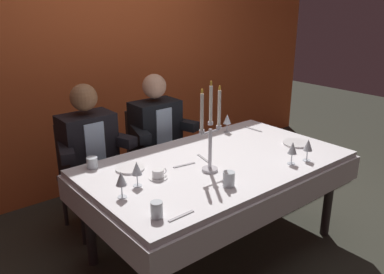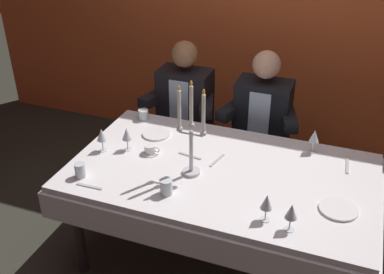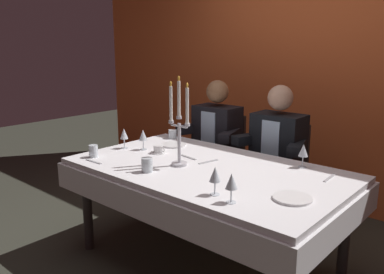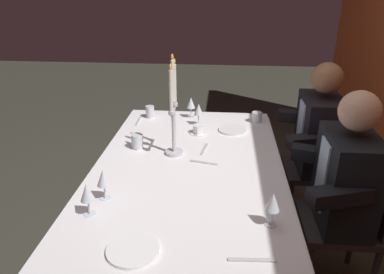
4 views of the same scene
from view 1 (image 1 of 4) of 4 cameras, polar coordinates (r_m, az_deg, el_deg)
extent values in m
plane|color=#313228|center=(3.22, 3.41, -15.63)|extent=(12.00, 12.00, 0.00)
cube|color=#D65A2B|center=(4.05, -12.65, 11.83)|extent=(6.00, 0.12, 2.70)
cube|color=white|center=(2.87, 3.69, -3.77)|extent=(1.90, 1.10, 0.04)
cube|color=white|center=(2.92, 3.65, -5.76)|extent=(1.94, 1.14, 0.18)
cylinder|color=#2D2727|center=(3.39, 19.14, -8.06)|extent=(0.07, 0.07, 0.70)
cylinder|color=#2D2727|center=(2.96, -14.60, -11.75)|extent=(0.07, 0.07, 0.70)
cylinder|color=#2D2727|center=(3.84, 8.31, -3.80)|extent=(0.07, 0.07, 0.70)
cylinder|color=silver|center=(2.69, 2.58, -4.71)|extent=(0.11, 0.11, 0.02)
cylinder|color=silver|center=(2.63, 2.63, -1.73)|extent=(0.02, 0.02, 0.28)
cylinder|color=silver|center=(2.57, 2.69, 2.01)|extent=(0.04, 0.04, 0.02)
cylinder|color=white|center=(2.54, 2.74, 4.77)|extent=(0.02, 0.02, 0.24)
ellipsoid|color=yellow|center=(2.51, 2.79, 7.77)|extent=(0.02, 0.02, 0.03)
cylinder|color=silver|center=(2.62, 3.28, 0.91)|extent=(0.08, 0.01, 0.01)
cylinder|color=silver|center=(2.64, 3.89, 1.48)|extent=(0.04, 0.04, 0.02)
cylinder|color=white|center=(2.60, 3.96, 4.18)|extent=(0.02, 0.02, 0.24)
ellipsoid|color=yellow|center=(2.57, 4.03, 7.09)|extent=(0.02, 0.02, 0.03)
cylinder|color=silver|center=(2.57, 2.05, 0.57)|extent=(0.08, 0.01, 0.01)
cylinder|color=silver|center=(2.54, 1.42, 0.83)|extent=(0.04, 0.04, 0.02)
cylinder|color=white|center=(2.50, 1.44, 3.62)|extent=(0.02, 0.02, 0.24)
ellipsoid|color=yellow|center=(2.47, 1.47, 6.64)|extent=(0.02, 0.02, 0.03)
cylinder|color=white|center=(3.29, 14.84, -0.87)|extent=(0.22, 0.22, 0.01)
cylinder|color=white|center=(2.75, -8.96, -4.48)|extent=(0.20, 0.20, 0.01)
cylinder|color=silver|center=(3.48, 5.06, 0.74)|extent=(0.06, 0.06, 0.00)
cylinder|color=silver|center=(3.47, 5.08, 1.36)|extent=(0.01, 0.01, 0.07)
cone|color=silver|center=(3.44, 5.12, 2.63)|extent=(0.07, 0.07, 0.08)
cylinder|color=silver|center=(2.89, 14.14, -3.74)|extent=(0.06, 0.06, 0.00)
cylinder|color=silver|center=(2.88, 14.20, -3.01)|extent=(0.01, 0.01, 0.07)
cone|color=silver|center=(2.85, 14.33, -1.52)|extent=(0.07, 0.07, 0.08)
cylinder|color=silver|center=(2.39, -10.05, -8.51)|extent=(0.06, 0.06, 0.00)
cylinder|color=silver|center=(2.37, -10.10, -7.66)|extent=(0.01, 0.01, 0.07)
cone|color=silver|center=(2.34, -10.22, -5.91)|extent=(0.07, 0.07, 0.08)
cylinder|color=maroon|center=(2.35, -10.18, -6.45)|extent=(0.04, 0.04, 0.03)
cylinder|color=silver|center=(2.51, -7.87, -6.96)|extent=(0.06, 0.06, 0.00)
cylinder|color=silver|center=(2.49, -7.91, -6.15)|extent=(0.01, 0.01, 0.07)
cone|color=silver|center=(2.46, -8.00, -4.46)|extent=(0.07, 0.07, 0.08)
cylinder|color=maroon|center=(2.47, -7.97, -4.98)|extent=(0.04, 0.04, 0.03)
cylinder|color=silver|center=(2.98, 16.22, -3.24)|extent=(0.06, 0.06, 0.00)
cylinder|color=silver|center=(2.96, 16.29, -2.54)|extent=(0.01, 0.01, 0.07)
cone|color=silver|center=(2.94, 16.44, -1.09)|extent=(0.07, 0.07, 0.08)
cylinder|color=#E0D172|center=(2.94, 16.39, -1.53)|extent=(0.04, 0.04, 0.03)
cylinder|color=silver|center=(2.14, -5.13, -10.43)|extent=(0.07, 0.07, 0.09)
cylinder|color=silver|center=(2.81, -14.23, -3.62)|extent=(0.08, 0.08, 0.08)
cylinder|color=silver|center=(2.47, 5.34, -6.08)|extent=(0.07, 0.07, 0.10)
cylinder|color=white|center=(2.59, -4.93, -5.90)|extent=(0.12, 0.12, 0.01)
cylinder|color=white|center=(2.58, -4.95, -5.29)|extent=(0.08, 0.08, 0.05)
torus|color=white|center=(2.61, -4.04, -4.95)|extent=(0.04, 0.01, 0.04)
cube|color=#B7B7BC|center=(2.16, -1.57, -11.34)|extent=(0.17, 0.02, 0.01)
cube|color=#B7B7BC|center=(2.78, -1.13, -4.07)|extent=(0.17, 0.04, 0.01)
cube|color=#B7B7BC|center=(2.89, 1.65, -3.10)|extent=(0.06, 0.17, 0.01)
cube|color=#B7B7BC|center=(3.58, 8.84, 1.13)|extent=(0.03, 0.19, 0.01)
cylinder|color=#2D2727|center=(3.26, -15.51, -11.55)|extent=(0.04, 0.04, 0.42)
cylinder|color=#2D2727|center=(3.40, -9.92, -9.80)|extent=(0.04, 0.04, 0.42)
cylinder|color=#2D2727|center=(3.56, -17.95, -9.07)|extent=(0.04, 0.04, 0.42)
cylinder|color=#2D2727|center=(3.68, -12.74, -7.58)|extent=(0.04, 0.04, 0.42)
cube|color=#2D2727|center=(3.37, -14.35, -6.01)|extent=(0.42, 0.42, 0.04)
cube|color=#2D2727|center=(3.44, -16.05, -1.29)|extent=(0.38, 0.04, 0.44)
cube|color=black|center=(3.26, -14.77, -1.38)|extent=(0.42, 0.26, 0.54)
cube|color=#B0CDE8|center=(3.13, -13.76, -1.55)|extent=(0.16, 0.01, 0.40)
sphere|color=#996945|center=(3.14, -15.40, 5.55)|extent=(0.21, 0.21, 0.21)
cube|color=black|center=(3.08, -17.73, -2.09)|extent=(0.19, 0.34, 0.08)
cube|color=black|center=(3.25, -10.58, -0.36)|extent=(0.19, 0.34, 0.08)
cylinder|color=#2D2727|center=(3.53, -5.79, -8.43)|extent=(0.04, 0.04, 0.42)
cylinder|color=#2D2727|center=(3.71, -1.14, -6.83)|extent=(0.04, 0.04, 0.42)
cylinder|color=#2D2727|center=(3.80, -8.83, -6.41)|extent=(0.04, 0.04, 0.42)
cylinder|color=#2D2727|center=(3.97, -4.36, -5.04)|extent=(0.04, 0.04, 0.42)
cube|color=#2D2727|center=(3.65, -5.13, -3.39)|extent=(0.42, 0.42, 0.04)
cube|color=#2D2727|center=(3.72, -6.90, 0.91)|extent=(0.38, 0.04, 0.44)
cube|color=black|center=(3.55, -5.27, 0.93)|extent=(0.42, 0.26, 0.54)
cube|color=#ACCBE5|center=(3.44, -4.02, 0.86)|extent=(0.16, 0.01, 0.40)
sphere|color=tan|center=(3.45, -5.48, 7.34)|extent=(0.21, 0.21, 0.21)
cube|color=black|center=(3.35, -7.44, 0.41)|extent=(0.19, 0.34, 0.08)
cube|color=black|center=(3.59, -1.48, 1.86)|extent=(0.19, 0.34, 0.08)
camera|label=2|loc=(2.57, 64.65, 20.54)|focal=43.06mm
camera|label=3|loc=(3.49, 53.18, 7.25)|focal=37.35mm
camera|label=4|loc=(4.24, 21.78, 16.84)|focal=34.17mm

